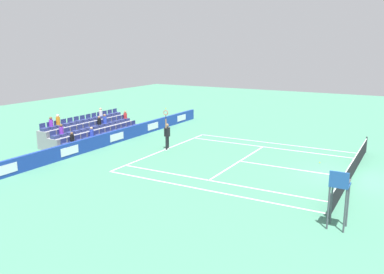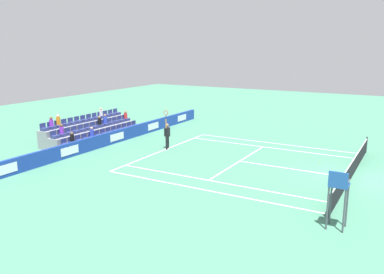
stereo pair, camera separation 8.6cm
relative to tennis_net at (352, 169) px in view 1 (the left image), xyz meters
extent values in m
plane|color=#47896B|center=(0.00, 0.00, -0.49)|extent=(80.00, 80.00, 0.00)
cube|color=white|center=(0.00, -11.89, -0.49)|extent=(10.97, 0.10, 0.01)
cube|color=white|center=(0.00, -6.40, -0.49)|extent=(8.23, 0.10, 0.01)
cube|color=white|center=(0.00, -3.20, -0.49)|extent=(0.10, 6.40, 0.01)
cube|color=white|center=(4.12, -5.95, -0.49)|extent=(0.10, 11.89, 0.01)
cube|color=white|center=(-4.12, -5.95, -0.49)|extent=(0.10, 11.89, 0.01)
cube|color=white|center=(5.49, -5.95, -0.49)|extent=(0.10, 11.89, 0.01)
cube|color=white|center=(-5.49, -5.95, -0.49)|extent=(0.10, 11.89, 0.01)
cube|color=white|center=(0.00, -11.79, -0.49)|extent=(0.10, 0.20, 0.01)
cube|color=#193899|center=(0.00, -16.06, -0.04)|extent=(22.64, 0.20, 0.91)
cube|color=white|center=(-9.06, -15.95, -0.04)|extent=(1.45, 0.01, 0.51)
cube|color=white|center=(-4.53, -15.95, -0.04)|extent=(1.45, 0.01, 0.51)
cube|color=white|center=(0.00, -15.95, -0.04)|extent=(1.45, 0.01, 0.51)
cube|color=white|center=(4.53, -15.95, -0.04)|extent=(1.45, 0.01, 0.51)
cube|color=white|center=(9.06, -15.95, -0.04)|extent=(1.45, 0.01, 0.51)
cylinder|color=#33383D|center=(5.94, 0.00, 0.04)|extent=(0.10, 0.10, 1.07)
cylinder|color=#33383D|center=(-5.94, 0.00, 0.04)|extent=(0.10, 0.10, 1.07)
cube|color=black|center=(0.00, 0.00, -0.03)|extent=(11.77, 0.02, 0.92)
cube|color=white|center=(0.00, 0.00, 0.45)|extent=(11.77, 0.04, 0.04)
cylinder|color=black|center=(-0.38, -11.84, -0.04)|extent=(0.16, 0.16, 0.90)
cylinder|color=black|center=(-0.15, -11.78, -0.04)|extent=(0.16, 0.16, 0.90)
cube|color=white|center=(-0.38, -11.84, -0.45)|extent=(0.18, 0.28, 0.08)
cube|color=white|center=(-0.15, -11.78, -0.45)|extent=(0.18, 0.28, 0.08)
cube|color=black|center=(-0.26, -11.81, 0.71)|extent=(0.30, 0.40, 0.60)
sphere|color=#9E7251|center=(-0.26, -11.81, 1.17)|extent=(0.24, 0.24, 0.24)
cylinder|color=#9E7251|center=(-0.05, -11.76, 1.32)|extent=(0.09, 0.09, 0.62)
cylinder|color=#9E7251|center=(-0.49, -11.82, 0.73)|extent=(0.09, 0.09, 0.56)
cylinder|color=black|center=(-0.05, -11.76, 1.77)|extent=(0.04, 0.04, 0.28)
torus|color=red|center=(-0.05, -11.76, 2.05)|extent=(0.11, 0.31, 0.31)
sphere|color=#D1E533|center=(-0.05, -11.76, 2.33)|extent=(0.07, 0.07, 0.07)
cylinder|color=#474C54|center=(6.39, 0.13, 0.36)|extent=(0.07, 0.07, 1.71)
cylinder|color=#474C54|center=(6.39, 0.73, 0.36)|extent=(0.07, 0.07, 1.71)
cylinder|color=#474C54|center=(6.99, 0.13, 0.36)|extent=(0.07, 0.07, 1.71)
cylinder|color=#474C54|center=(6.99, 0.73, 0.36)|extent=(0.07, 0.07, 1.71)
cube|color=#23519E|center=(6.69, 0.43, 1.26)|extent=(0.70, 0.70, 0.08)
cube|color=#23519E|center=(7.01, 0.43, 1.57)|extent=(0.06, 0.70, 0.55)
cube|color=#474C54|center=(6.69, 0.11, 1.44)|extent=(0.56, 0.05, 0.04)
cube|color=#474C54|center=(6.69, 0.75, 1.44)|extent=(0.56, 0.05, 0.04)
cube|color=gray|center=(0.00, -17.13, -0.28)|extent=(8.06, 0.95, 0.42)
cube|color=navy|center=(-3.72, -17.13, 0.03)|extent=(0.48, 0.44, 0.20)
cube|color=navy|center=(-3.72, -17.33, 0.28)|extent=(0.48, 0.04, 0.30)
cube|color=navy|center=(-3.10, -17.13, 0.03)|extent=(0.48, 0.44, 0.20)
cube|color=navy|center=(-3.10, -17.33, 0.28)|extent=(0.48, 0.04, 0.30)
cube|color=navy|center=(-2.48, -17.13, 0.03)|extent=(0.48, 0.44, 0.20)
cube|color=navy|center=(-2.48, -17.33, 0.28)|extent=(0.48, 0.04, 0.30)
cube|color=navy|center=(-1.86, -17.13, 0.03)|extent=(0.48, 0.44, 0.20)
cube|color=navy|center=(-1.86, -17.33, 0.28)|extent=(0.48, 0.04, 0.30)
cube|color=navy|center=(-1.24, -17.13, 0.03)|extent=(0.48, 0.44, 0.20)
cube|color=navy|center=(-1.24, -17.33, 0.28)|extent=(0.48, 0.04, 0.30)
cube|color=navy|center=(-0.62, -17.13, 0.03)|extent=(0.48, 0.44, 0.20)
cube|color=navy|center=(-0.62, -17.33, 0.28)|extent=(0.48, 0.04, 0.30)
cube|color=navy|center=(0.00, -17.13, 0.03)|extent=(0.48, 0.44, 0.20)
cube|color=navy|center=(0.00, -17.33, 0.28)|extent=(0.48, 0.04, 0.30)
cube|color=navy|center=(0.62, -17.13, 0.03)|extent=(0.48, 0.44, 0.20)
cube|color=navy|center=(0.62, -17.33, 0.28)|extent=(0.48, 0.04, 0.30)
cube|color=navy|center=(1.24, -17.13, 0.03)|extent=(0.48, 0.44, 0.20)
cube|color=navy|center=(1.24, -17.33, 0.28)|extent=(0.48, 0.04, 0.30)
cube|color=navy|center=(1.86, -17.13, 0.03)|extent=(0.48, 0.44, 0.20)
cube|color=navy|center=(1.86, -17.33, 0.28)|extent=(0.48, 0.04, 0.30)
cube|color=navy|center=(2.48, -17.13, 0.03)|extent=(0.48, 0.44, 0.20)
cube|color=navy|center=(2.48, -17.33, 0.28)|extent=(0.48, 0.04, 0.30)
cube|color=navy|center=(3.10, -17.13, 0.03)|extent=(0.48, 0.44, 0.20)
cube|color=navy|center=(3.10, -17.33, 0.28)|extent=(0.48, 0.04, 0.30)
cube|color=navy|center=(3.72, -17.13, 0.03)|extent=(0.48, 0.44, 0.20)
cube|color=navy|center=(3.72, -17.33, 0.28)|extent=(0.48, 0.04, 0.30)
cube|color=gray|center=(0.00, -18.08, -0.07)|extent=(8.06, 0.95, 0.84)
cube|color=navy|center=(-3.72, -18.08, 0.45)|extent=(0.48, 0.44, 0.20)
cube|color=navy|center=(-3.72, -18.28, 0.70)|extent=(0.48, 0.04, 0.30)
cube|color=navy|center=(-3.10, -18.08, 0.45)|extent=(0.48, 0.44, 0.20)
cube|color=navy|center=(-3.10, -18.28, 0.70)|extent=(0.48, 0.04, 0.30)
cube|color=navy|center=(-2.48, -18.08, 0.45)|extent=(0.48, 0.44, 0.20)
cube|color=navy|center=(-2.48, -18.28, 0.70)|extent=(0.48, 0.04, 0.30)
cube|color=navy|center=(-1.86, -18.08, 0.45)|extent=(0.48, 0.44, 0.20)
cube|color=navy|center=(-1.86, -18.28, 0.70)|extent=(0.48, 0.04, 0.30)
cube|color=navy|center=(-1.24, -18.08, 0.45)|extent=(0.48, 0.44, 0.20)
cube|color=navy|center=(-1.24, -18.28, 0.70)|extent=(0.48, 0.04, 0.30)
cube|color=navy|center=(-0.62, -18.08, 0.45)|extent=(0.48, 0.44, 0.20)
cube|color=navy|center=(-0.62, -18.28, 0.70)|extent=(0.48, 0.04, 0.30)
cube|color=navy|center=(0.00, -18.08, 0.45)|extent=(0.48, 0.44, 0.20)
cube|color=navy|center=(0.00, -18.28, 0.70)|extent=(0.48, 0.04, 0.30)
cube|color=navy|center=(0.62, -18.08, 0.45)|extent=(0.48, 0.44, 0.20)
cube|color=navy|center=(0.62, -18.28, 0.70)|extent=(0.48, 0.04, 0.30)
cube|color=navy|center=(1.24, -18.08, 0.45)|extent=(0.48, 0.44, 0.20)
cube|color=navy|center=(1.24, -18.28, 0.70)|extent=(0.48, 0.04, 0.30)
cube|color=navy|center=(1.86, -18.08, 0.45)|extent=(0.48, 0.44, 0.20)
cube|color=navy|center=(1.86, -18.28, 0.70)|extent=(0.48, 0.04, 0.30)
cube|color=navy|center=(2.48, -18.08, 0.45)|extent=(0.48, 0.44, 0.20)
cube|color=navy|center=(2.48, -18.28, 0.70)|extent=(0.48, 0.04, 0.30)
cube|color=navy|center=(3.10, -18.08, 0.45)|extent=(0.48, 0.44, 0.20)
cube|color=navy|center=(3.10, -18.28, 0.70)|extent=(0.48, 0.04, 0.30)
cube|color=navy|center=(3.72, -18.08, 0.45)|extent=(0.48, 0.44, 0.20)
cube|color=navy|center=(3.72, -18.28, 0.70)|extent=(0.48, 0.04, 0.30)
cube|color=gray|center=(0.00, -19.03, 0.14)|extent=(8.06, 0.95, 1.26)
cube|color=navy|center=(-3.72, -19.03, 0.87)|extent=(0.48, 0.44, 0.20)
cube|color=navy|center=(-3.72, -19.23, 1.12)|extent=(0.48, 0.04, 0.30)
cube|color=navy|center=(-3.10, -19.03, 0.87)|extent=(0.48, 0.44, 0.20)
cube|color=navy|center=(-3.10, -19.23, 1.12)|extent=(0.48, 0.04, 0.30)
cube|color=navy|center=(-2.48, -19.03, 0.87)|extent=(0.48, 0.44, 0.20)
cube|color=navy|center=(-2.48, -19.23, 1.12)|extent=(0.48, 0.04, 0.30)
cube|color=navy|center=(-1.86, -19.03, 0.87)|extent=(0.48, 0.44, 0.20)
cube|color=navy|center=(-1.86, -19.23, 1.12)|extent=(0.48, 0.04, 0.30)
cube|color=navy|center=(-1.24, -19.03, 0.87)|extent=(0.48, 0.44, 0.20)
cube|color=navy|center=(-1.24, -19.23, 1.12)|extent=(0.48, 0.04, 0.30)
cube|color=navy|center=(-0.62, -19.03, 0.87)|extent=(0.48, 0.44, 0.20)
cube|color=navy|center=(-0.62, -19.23, 1.12)|extent=(0.48, 0.04, 0.30)
cube|color=navy|center=(0.00, -19.03, 0.87)|extent=(0.48, 0.44, 0.20)
cube|color=navy|center=(0.00, -19.23, 1.12)|extent=(0.48, 0.04, 0.30)
cube|color=navy|center=(0.62, -19.03, 0.87)|extent=(0.48, 0.44, 0.20)
cube|color=navy|center=(0.62, -19.23, 1.12)|extent=(0.48, 0.04, 0.30)
cube|color=navy|center=(1.24, -19.03, 0.87)|extent=(0.48, 0.44, 0.20)
cube|color=navy|center=(1.24, -19.23, 1.12)|extent=(0.48, 0.04, 0.30)
cube|color=navy|center=(1.86, -19.03, 0.87)|extent=(0.48, 0.44, 0.20)
cube|color=navy|center=(1.86, -19.23, 1.12)|extent=(0.48, 0.04, 0.30)
cube|color=navy|center=(2.48, -19.03, 0.87)|extent=(0.48, 0.44, 0.20)
cube|color=navy|center=(2.48, -19.23, 1.12)|extent=(0.48, 0.04, 0.30)
cube|color=navy|center=(3.10, -19.03, 0.87)|extent=(0.48, 0.44, 0.20)
cube|color=navy|center=(3.10, -19.23, 1.12)|extent=(0.48, 0.04, 0.30)
cube|color=navy|center=(3.72, -19.03, 0.87)|extent=(0.48, 0.44, 0.20)
cube|color=navy|center=(3.72, -19.23, 1.12)|extent=(0.48, 0.04, 0.30)
cylinder|color=blue|center=(-1.24, -18.13, 0.81)|extent=(0.28, 0.28, 0.52)
sphere|color=#9E7251|center=(-1.24, -18.13, 1.16)|extent=(0.20, 0.20, 0.20)
cylinder|color=black|center=(-0.62, -18.13, 0.78)|extent=(0.28, 0.28, 0.46)
sphere|color=#9E7251|center=(-0.62, -18.13, 1.11)|extent=(0.20, 0.20, 0.20)
cylinder|color=purple|center=(3.10, -19.08, 1.20)|extent=(0.28, 0.28, 0.46)
sphere|color=brown|center=(3.10, -19.08, 1.53)|extent=(0.20, 0.20, 0.20)
cylinder|color=red|center=(-3.72, -18.13, 0.76)|extent=(0.28, 0.28, 0.42)
sphere|color=#9E7251|center=(-3.72, -18.13, 1.07)|extent=(0.20, 0.20, 0.20)
cylinder|color=purple|center=(3.10, -18.13, 0.78)|extent=(0.28, 0.28, 0.47)
sphere|color=brown|center=(3.10, -18.13, 1.12)|extent=(0.20, 0.20, 0.20)
cylinder|color=white|center=(-1.86, -19.08, 1.18)|extent=(0.28, 0.28, 0.43)
sphere|color=#D3A884|center=(-1.86, -19.08, 1.50)|extent=(0.20, 0.20, 0.20)
cylinder|color=black|center=(3.10, -17.18, 0.34)|extent=(0.28, 0.28, 0.43)
sphere|color=brown|center=(3.10, -17.18, 0.66)|extent=(0.20, 0.20, 0.20)
cylinder|color=orange|center=(2.48, -19.08, 1.24)|extent=(0.28, 0.28, 0.55)
sphere|color=beige|center=(2.48, -19.08, 1.62)|extent=(0.20, 0.20, 0.20)
cylinder|color=blue|center=(1.24, -17.18, 0.36)|extent=(0.28, 0.28, 0.46)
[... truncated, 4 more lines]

